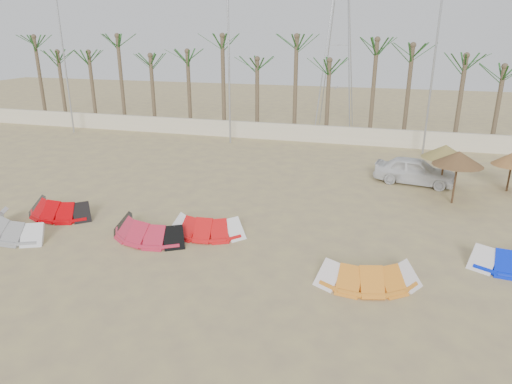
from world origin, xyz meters
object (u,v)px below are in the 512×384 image
(kite_grey, at_px, (19,223))
(kite_red_left, at_px, (63,206))
(parasol_left, at_px, (445,151))
(kite_red_right, at_px, (209,224))
(car, at_px, (415,171))
(kite_orange, at_px, (369,270))
(parasol_mid, at_px, (458,158))
(kite_red_mid, at_px, (151,227))

(kite_grey, bearing_deg, kite_red_left, 76.71)
(kite_red_left, bearing_deg, parasol_left, 26.22)
(kite_red_right, relative_size, car, 0.75)
(kite_grey, relative_size, car, 0.92)
(parasol_left, bearing_deg, kite_orange, -106.86)
(kite_grey, height_order, kite_orange, same)
(kite_orange, xyz_separation_m, parasol_mid, (3.66, 8.84, 1.88))
(parasol_left, bearing_deg, kite_grey, -149.04)
(kite_grey, xyz_separation_m, kite_red_mid, (5.59, 1.14, -0.00))
(parasol_left, height_order, parasol_mid, parasol_mid)
(kite_red_left, bearing_deg, kite_orange, -9.34)
(kite_red_mid, xyz_separation_m, kite_orange, (8.92, -1.28, -0.00))
(kite_red_right, bearing_deg, kite_grey, -164.94)
(kite_orange, height_order, car, car)
(kite_grey, height_order, parasol_left, parasol_left)
(kite_red_left, distance_m, kite_red_right, 7.29)
(kite_red_right, relative_size, parasol_mid, 1.23)
(kite_red_mid, bearing_deg, car, 43.50)
(kite_grey, distance_m, kite_red_left, 2.23)
(kite_orange, bearing_deg, kite_red_left, 170.66)
(kite_red_mid, height_order, kite_orange, same)
(kite_red_left, relative_size, kite_red_mid, 0.89)
(kite_red_mid, height_order, parasol_mid, parasol_mid)
(kite_red_left, bearing_deg, kite_red_mid, -11.38)
(kite_orange, bearing_deg, kite_red_right, 161.58)
(kite_red_left, xyz_separation_m, kite_orange, (14.00, -2.30, 0.00))
(kite_grey, bearing_deg, kite_red_mid, 11.55)
(parasol_left, distance_m, parasol_mid, 2.01)
(car, bearing_deg, parasol_mid, -137.80)
(kite_red_right, height_order, kite_orange, same)
(kite_grey, relative_size, kite_orange, 1.10)
(parasol_mid, bearing_deg, kite_red_left, -159.67)
(kite_red_mid, bearing_deg, kite_red_left, 168.62)
(kite_red_right, xyz_separation_m, kite_orange, (6.71, -2.24, 0.00))
(kite_grey, relative_size, parasol_mid, 1.51)
(kite_red_right, height_order, parasol_mid, parasol_mid)
(parasol_mid, relative_size, car, 0.61)
(kite_grey, bearing_deg, car, 34.83)
(parasol_left, xyz_separation_m, car, (-1.33, 0.78, -1.40))
(kite_orange, distance_m, car, 11.76)
(kite_grey, xyz_separation_m, parasol_mid, (18.17, 8.71, 1.88))
(kite_grey, xyz_separation_m, parasol_left, (17.79, 10.67, 1.72))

